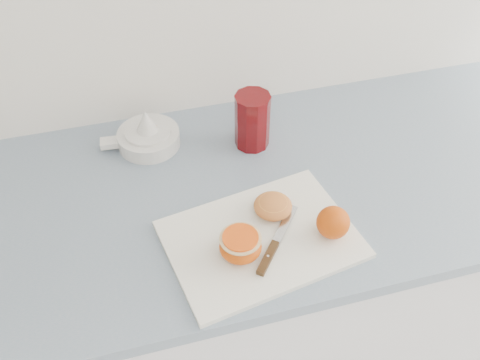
% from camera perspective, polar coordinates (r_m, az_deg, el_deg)
% --- Properties ---
extents(counter, '(2.28, 0.64, 0.89)m').
position_cam_1_polar(counter, '(1.51, 0.11, -12.60)').
color(counter, white).
rests_on(counter, ground).
extents(cutting_board, '(0.40, 0.31, 0.01)m').
position_cam_1_polar(cutting_board, '(1.05, 2.27, -6.34)').
color(cutting_board, white).
rests_on(cutting_board, counter).
extents(whole_orange, '(0.07, 0.07, 0.07)m').
position_cam_1_polar(whole_orange, '(1.04, 9.90, -4.49)').
color(whole_orange, '#D33F00').
rests_on(whole_orange, cutting_board).
extents(half_orange, '(0.08, 0.08, 0.05)m').
position_cam_1_polar(half_orange, '(1.00, 0.05, -6.99)').
color(half_orange, '#D33F00').
rests_on(half_orange, cutting_board).
extents(squeezed_shell, '(0.08, 0.08, 0.03)m').
position_cam_1_polar(squeezed_shell, '(1.08, 3.53, -2.77)').
color(squeezed_shell, '#C86D2E').
rests_on(squeezed_shell, cutting_board).
extents(paring_knife, '(0.13, 0.15, 0.01)m').
position_cam_1_polar(paring_knife, '(1.02, 3.34, -7.62)').
color(paring_knife, '#422D15').
rests_on(paring_knife, cutting_board).
extents(citrus_juicer, '(0.18, 0.14, 0.10)m').
position_cam_1_polar(citrus_juicer, '(1.26, -9.83, 4.69)').
color(citrus_juicer, white).
rests_on(citrus_juicer, counter).
extents(red_tumbler, '(0.08, 0.08, 0.13)m').
position_cam_1_polar(red_tumbler, '(1.22, 1.32, 6.16)').
color(red_tumbler, '#600A0D').
rests_on(red_tumbler, counter).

